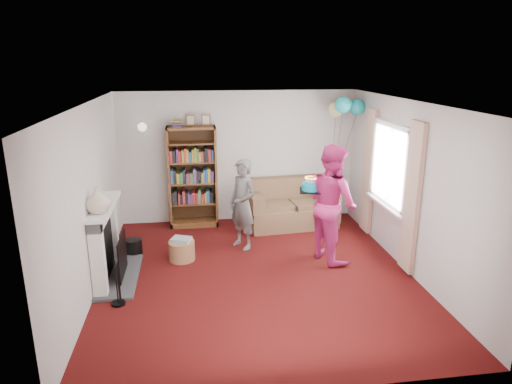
{
  "coord_description": "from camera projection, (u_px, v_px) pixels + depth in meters",
  "views": [
    {
      "loc": [
        -0.87,
        -6.04,
        3.06
      ],
      "look_at": [
        0.07,
        0.6,
        1.1
      ],
      "focal_mm": 32.0,
      "sensor_mm": 36.0,
      "label": 1
    }
  ],
  "objects": [
    {
      "name": "window_bay",
      "position": [
        389.0,
        180.0,
        7.25
      ],
      "size": [
        0.14,
        2.02,
        2.2
      ],
      "color": "white",
      "rests_on": "ground"
    },
    {
      "name": "ground",
      "position": [
        257.0,
        275.0,
        6.72
      ],
      "size": [
        5.0,
        5.0,
        0.0
      ],
      "primitive_type": "plane",
      "color": "#370A08",
      "rests_on": "ground"
    },
    {
      "name": "mantel_vase",
      "position": [
        97.0,
        200.0,
        5.92
      ],
      "size": [
        0.4,
        0.4,
        0.35
      ],
      "primitive_type": "imported",
      "rotation": [
        0.0,
        0.0,
        0.24
      ],
      "color": "beige",
      "rests_on": "fireplace"
    },
    {
      "name": "wall_sconce",
      "position": [
        142.0,
        127.0,
        8.2
      ],
      "size": [
        0.16,
        0.23,
        0.16
      ],
      "color": "gold",
      "rests_on": "ground"
    },
    {
      "name": "wall_back",
      "position": [
        238.0,
        157.0,
        8.75
      ],
      "size": [
        4.5,
        0.02,
        2.5
      ],
      "primitive_type": "cube",
      "color": "silver",
      "rests_on": "ground"
    },
    {
      "name": "balloons",
      "position": [
        345.0,
        107.0,
        8.24
      ],
      "size": [
        0.63,
        0.68,
        1.77
      ],
      "color": "#3F3F3F",
      "rests_on": "ground"
    },
    {
      "name": "ceiling",
      "position": [
        257.0,
        103.0,
        6.01
      ],
      "size": [
        4.5,
        5.0,
        0.01
      ],
      "primitive_type": "cube",
      "color": "white",
      "rests_on": "wall_back"
    },
    {
      "name": "bookcase",
      "position": [
        193.0,
        178.0,
        8.53
      ],
      "size": [
        0.89,
        0.42,
        2.09
      ],
      "color": "#472B14",
      "rests_on": "ground"
    },
    {
      "name": "wall_right",
      "position": [
        410.0,
        187.0,
        6.67
      ],
      "size": [
        0.02,
        5.0,
        2.5
      ],
      "primitive_type": "cube",
      "color": "silver",
      "rests_on": "ground"
    },
    {
      "name": "wicker_basket",
      "position": [
        182.0,
        250.0,
        7.18
      ],
      "size": [
        0.41,
        0.41,
        0.37
      ],
      "rotation": [
        0.0,
        0.0,
        -0.37
      ],
      "color": "#A4734C",
      "rests_on": "ground"
    },
    {
      "name": "person_magenta",
      "position": [
        332.0,
        203.0,
        7.05
      ],
      "size": [
        0.93,
        1.06,
        1.84
      ],
      "primitive_type": "imported",
      "rotation": [
        0.0,
        0.0,
        1.88
      ],
      "color": "#C4276E",
      "rests_on": "ground"
    },
    {
      "name": "wall_left",
      "position": [
        89.0,
        200.0,
        6.06
      ],
      "size": [
        0.02,
        5.0,
        2.5
      ],
      "primitive_type": "cube",
      "color": "silver",
      "rests_on": "ground"
    },
    {
      "name": "sofa",
      "position": [
        290.0,
        207.0,
        8.72
      ],
      "size": [
        1.65,
        0.87,
        0.87
      ],
      "rotation": [
        0.0,
        0.0,
        0.09
      ],
      "color": "brown",
      "rests_on": "ground"
    },
    {
      "name": "person_striped",
      "position": [
        243.0,
        204.0,
        7.51
      ],
      "size": [
        0.61,
        0.66,
        1.51
      ],
      "primitive_type": "imported",
      "rotation": [
        0.0,
        0.0,
        -0.96
      ],
      "color": "black",
      "rests_on": "ground"
    },
    {
      "name": "fireplace",
      "position": [
        110.0,
        245.0,
        6.48
      ],
      "size": [
        0.55,
        1.8,
        1.12
      ],
      "color": "#3F3F42",
      "rests_on": "ground"
    },
    {
      "name": "birthday_cake",
      "position": [
        311.0,
        187.0,
        6.98
      ],
      "size": [
        0.33,
        0.33,
        0.22
      ],
      "rotation": [
        0.0,
        0.0,
        -0.22
      ],
      "color": "black",
      "rests_on": "ground"
    }
  ]
}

